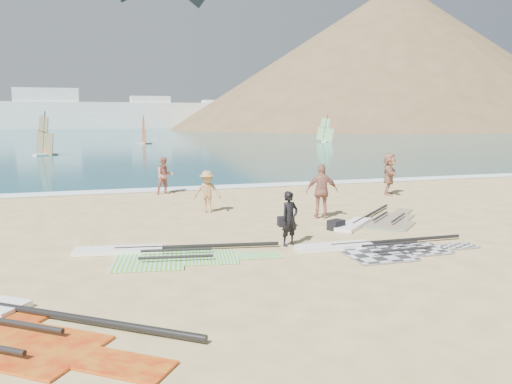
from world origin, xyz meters
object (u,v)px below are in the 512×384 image
object	(u,v)px
gear_bag_near	(336,225)
gear_bag_far	(286,221)
person_wetsuit	(290,219)
beachgoer_left	(165,176)
beachgoer_mid	(207,192)
beachgoer_right	(389,174)
beachgoer_back	(322,191)
rig_grey	(374,249)
rig_green	(159,254)
rig_orange	(375,221)

from	to	relation	value
gear_bag_near	gear_bag_far	size ratio (longest dim) A/B	0.98
person_wetsuit	beachgoer_left	distance (m)	10.64
gear_bag_near	person_wetsuit	world-z (taller)	person_wetsuit
beachgoer_left	beachgoer_mid	distance (m)	5.15
gear_bag_far	beachgoer_right	size ratio (longest dim) A/B	0.27
beachgoer_left	beachgoer_right	bearing A→B (deg)	-28.03
gear_bag_near	beachgoer_right	world-z (taller)	beachgoer_right
beachgoer_mid	beachgoer_right	size ratio (longest dim) A/B	0.82
person_wetsuit	beachgoer_mid	world-z (taller)	beachgoer_mid
beachgoer_left	beachgoer_back	world-z (taller)	beachgoer_back
beachgoer_mid	beachgoer_back	bearing A→B (deg)	-15.42
rig_grey	gear_bag_far	bearing A→B (deg)	109.85
rig_green	beachgoer_back	xyz separation A→B (m)	(5.98, 3.21, 0.90)
beachgoer_back	rig_grey	bearing A→B (deg)	99.18
rig_orange	gear_bag_near	bearing A→B (deg)	156.22
beachgoer_right	rig_orange	bearing A→B (deg)	176.17
rig_orange	beachgoer_left	bearing A→B (deg)	82.10
beachgoer_back	beachgoer_right	bearing A→B (deg)	-127.03
gear_bag_near	beachgoer_right	xyz separation A→B (m)	(5.53, 5.88, 0.79)
rig_green	beachgoer_mid	xyz separation A→B (m)	(2.36, 5.36, 0.74)
rig_orange	beachgoer_mid	size ratio (longest dim) A/B	2.83
gear_bag_near	gear_bag_far	xyz separation A→B (m)	(-1.31, 1.00, -0.01)
rig_grey	rig_orange	bearing A→B (deg)	60.33
rig_orange	beachgoer_mid	bearing A→B (deg)	102.91
gear_bag_far	beachgoer_back	xyz separation A→B (m)	(1.65, 0.84, 0.80)
beachgoer_left	rig_orange	bearing A→B (deg)	-64.79
rig_green	person_wetsuit	size ratio (longest dim) A/B	3.55
person_wetsuit	beachgoer_left	world-z (taller)	beachgoer_left
gear_bag_far	person_wetsuit	world-z (taller)	person_wetsuit
rig_green	beachgoer_back	distance (m)	6.84
person_wetsuit	beachgoer_back	world-z (taller)	beachgoer_back
rig_orange	person_wetsuit	xyz separation A→B (m)	(-3.82, -1.98, 0.71)
gear_bag_far	person_wetsuit	distance (m)	2.56
gear_bag_far	beachgoer_mid	bearing A→B (deg)	123.35
rig_grey	rig_orange	world-z (taller)	same
rig_grey	beachgoer_right	distance (m)	10.15
rig_grey	beachgoer_back	xyz separation A→B (m)	(0.45, 4.35, 0.90)
beachgoer_left	beachgoer_right	world-z (taller)	beachgoer_right
beachgoer_back	gear_bag_near	bearing A→B (deg)	94.58
gear_bag_far	beachgoer_left	world-z (taller)	beachgoer_left
rig_green	gear_bag_far	distance (m)	4.94
rig_grey	beachgoer_left	distance (m)	12.30
rig_grey	gear_bag_near	world-z (taller)	gear_bag_near
rig_green	beachgoer_back	world-z (taller)	beachgoer_back
rig_grey	beachgoer_left	world-z (taller)	beachgoer_left
gear_bag_far	beachgoer_mid	xyz separation A→B (m)	(-1.97, 2.99, 0.63)
beachgoer_back	beachgoer_right	xyz separation A→B (m)	(5.19, 4.05, 0.00)
beachgoer_back	rig_orange	bearing A→B (deg)	153.82
gear_bag_far	beachgoer_mid	distance (m)	3.64
gear_bag_near	beachgoer_right	size ratio (longest dim) A/B	0.26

